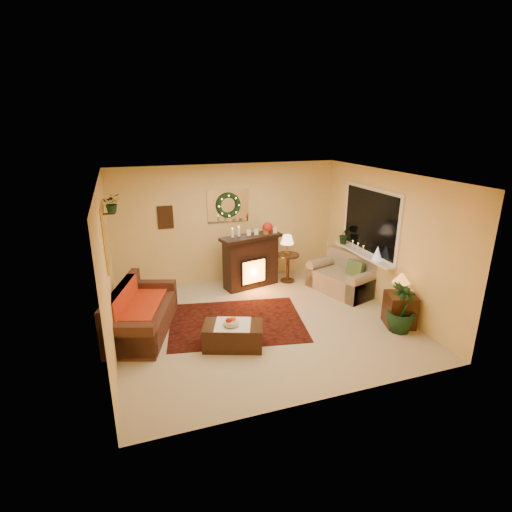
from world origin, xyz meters
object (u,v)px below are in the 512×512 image
object	(u,v)px
side_table_round	(288,268)
end_table_square	(400,311)
sofa	(142,308)
fireplace	(251,262)
coffee_table	(233,335)
loveseat	(342,273)

from	to	relation	value
side_table_round	end_table_square	xyz separation A→B (m)	(1.06, -2.53, -0.06)
sofa	end_table_square	distance (m)	4.48
fireplace	side_table_round	bearing A→B (deg)	-13.74
fireplace	coffee_table	world-z (taller)	fireplace
coffee_table	loveseat	bearing A→B (deg)	46.84
loveseat	end_table_square	xyz separation A→B (m)	(0.20, -1.64, -0.15)
sofa	coffee_table	distance (m)	1.66
sofa	coffee_table	size ratio (longest dim) A/B	2.02
side_table_round	loveseat	bearing A→B (deg)	-45.92
sofa	side_table_round	xyz separation A→B (m)	(3.24, 1.29, -0.10)
fireplace	side_table_round	world-z (taller)	fireplace
fireplace	side_table_round	distance (m)	0.90
end_table_square	coffee_table	world-z (taller)	end_table_square
side_table_round	coffee_table	size ratio (longest dim) A/B	0.69
loveseat	side_table_round	xyz separation A→B (m)	(-0.86, 0.89, -0.09)
loveseat	coffee_table	bearing A→B (deg)	-170.80
loveseat	coffee_table	size ratio (longest dim) A/B	1.48
sofa	fireplace	bearing A→B (deg)	47.06
sofa	loveseat	xyz separation A→B (m)	(4.10, 0.40, -0.01)
sofa	coffee_table	bearing A→B (deg)	-18.54
fireplace	loveseat	distance (m)	1.95
fireplace	loveseat	xyz separation A→B (m)	(1.73, -0.90, -0.13)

